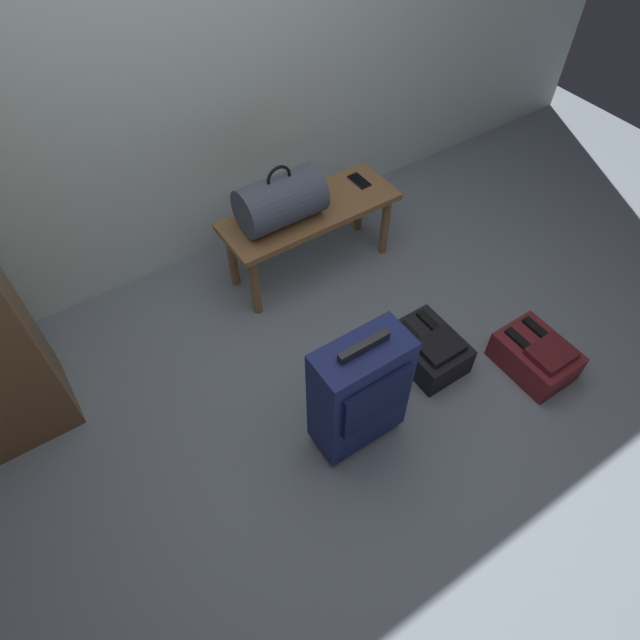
% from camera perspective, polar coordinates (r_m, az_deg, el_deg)
% --- Properties ---
extents(ground_plane, '(6.60, 6.60, 0.00)m').
position_cam_1_polar(ground_plane, '(2.68, 5.63, -10.78)').
color(ground_plane, slate).
extents(bench, '(1.00, 0.36, 0.44)m').
position_cam_1_polar(bench, '(3.08, -1.01, 10.48)').
color(bench, olive).
rests_on(bench, ground).
extents(duffel_bag_slate, '(0.44, 0.26, 0.34)m').
position_cam_1_polar(duffel_bag_slate, '(2.88, -4.13, 12.27)').
color(duffel_bag_slate, '#475160').
rests_on(duffel_bag_slate, bench).
extents(cell_phone, '(0.07, 0.14, 0.01)m').
position_cam_1_polar(cell_phone, '(3.23, 4.10, 14.23)').
color(cell_phone, black).
rests_on(cell_phone, bench).
extents(suitcase_upright_navy, '(0.41, 0.23, 0.69)m').
position_cam_1_polar(suitcase_upright_navy, '(2.35, 4.18, -7.50)').
color(suitcase_upright_navy, navy).
rests_on(suitcase_upright_navy, ground).
extents(backpack_maroon, '(0.28, 0.38, 0.21)m').
position_cam_1_polar(backpack_maroon, '(2.98, 21.49, -3.48)').
color(backpack_maroon, maroon).
rests_on(backpack_maroon, ground).
extents(backpack_dark, '(0.28, 0.38, 0.21)m').
position_cam_1_polar(backpack_dark, '(2.85, 11.21, -2.97)').
color(backpack_dark, black).
rests_on(backpack_dark, ground).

